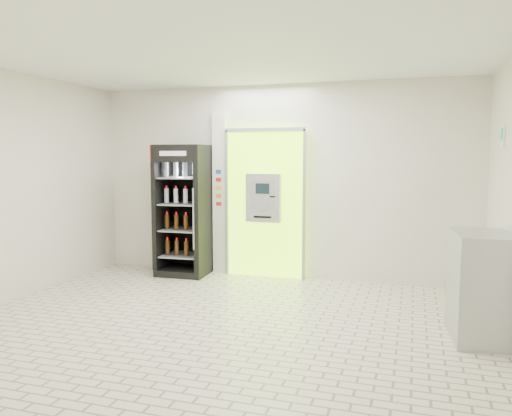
% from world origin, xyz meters
% --- Properties ---
extents(ground, '(6.00, 6.00, 0.00)m').
position_xyz_m(ground, '(0.00, 0.00, 0.00)').
color(ground, beige).
rests_on(ground, ground).
extents(room_shell, '(6.00, 6.00, 6.00)m').
position_xyz_m(room_shell, '(0.00, 0.00, 1.84)').
color(room_shell, silver).
rests_on(room_shell, ground).
extents(atm_assembly, '(1.30, 0.24, 2.33)m').
position_xyz_m(atm_assembly, '(-0.20, 2.41, 1.17)').
color(atm_assembly, '#9EFA14').
rests_on(atm_assembly, ground).
extents(pillar, '(0.22, 0.11, 2.60)m').
position_xyz_m(pillar, '(-0.98, 2.45, 1.30)').
color(pillar, silver).
rests_on(pillar, ground).
extents(beverage_cooler, '(0.81, 0.76, 2.07)m').
position_xyz_m(beverage_cooler, '(-1.48, 2.15, 0.99)').
color(beverage_cooler, black).
rests_on(beverage_cooler, ground).
extents(steel_cabinet, '(0.64, 0.89, 1.12)m').
position_xyz_m(steel_cabinet, '(2.71, 0.45, 0.56)').
color(steel_cabinet, '#9EA1A5').
rests_on(steel_cabinet, ground).
extents(exit_sign, '(0.02, 0.22, 0.26)m').
position_xyz_m(exit_sign, '(2.99, 1.40, 2.12)').
color(exit_sign, white).
rests_on(exit_sign, room_shell).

